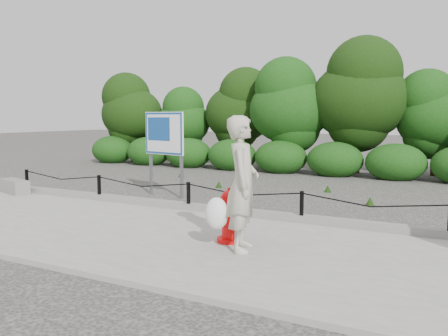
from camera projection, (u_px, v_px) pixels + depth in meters
name	position (u px, v px, depth m)	size (l,w,h in m)	color
ground	(189.00, 214.00, 10.05)	(90.00, 90.00, 0.00)	#2D2B28
sidewalk	(127.00, 232.00, 8.30)	(14.00, 4.00, 0.08)	gray
curb	(190.00, 206.00, 10.08)	(14.00, 0.22, 0.14)	slate
chain_barrier	(188.00, 193.00, 10.00)	(10.06, 0.06, 0.60)	black
treeline	(327.00, 106.00, 17.41)	(20.01, 3.40, 4.74)	black
fire_hydrant	(229.00, 216.00, 7.48)	(0.51, 0.52, 0.86)	red
pedestrian	(241.00, 186.00, 6.96)	(0.88, 0.85, 2.00)	#B5B09B
concrete_block	(14.00, 186.00, 12.24)	(1.09, 0.38, 0.35)	slate
advertising_sign	(164.00, 137.00, 12.07)	(1.34, 0.35, 2.17)	slate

